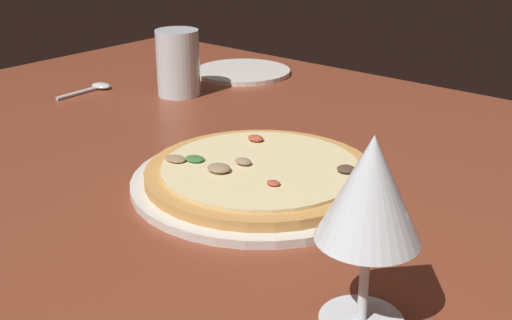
% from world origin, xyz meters
% --- Properties ---
extents(dining_table, '(1.50, 1.10, 0.04)m').
position_xyz_m(dining_table, '(0.00, 0.00, 0.02)').
color(dining_table, brown).
rests_on(dining_table, ground).
extents(pizza_main, '(0.31, 0.31, 0.03)m').
position_xyz_m(pizza_main, '(0.02, 0.00, 0.05)').
color(pizza_main, silver).
rests_on(pizza_main, dining_table).
extents(wine_glass_far, '(0.08, 0.08, 0.17)m').
position_xyz_m(wine_glass_far, '(0.26, -0.16, 0.16)').
color(wine_glass_far, silver).
rests_on(wine_glass_far, dining_table).
extents(water_glass, '(0.08, 0.08, 0.11)m').
position_xyz_m(water_glass, '(-0.34, 0.21, 0.09)').
color(water_glass, silver).
rests_on(water_glass, dining_table).
extents(side_plate, '(0.19, 0.19, 0.01)m').
position_xyz_m(side_plate, '(-0.35, 0.39, 0.04)').
color(side_plate, silver).
rests_on(side_plate, dining_table).
extents(spoon, '(0.04, 0.11, 0.01)m').
position_xyz_m(spoon, '(-0.48, 0.13, 0.04)').
color(spoon, silver).
rests_on(spoon, dining_table).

